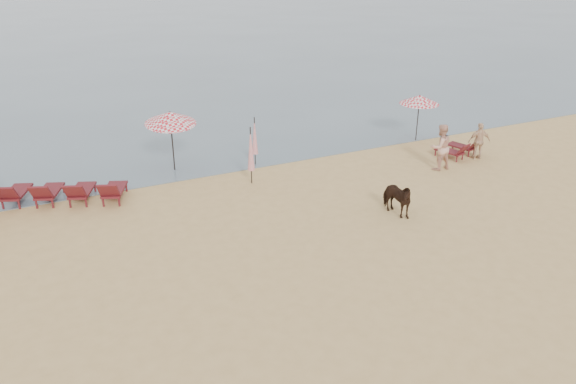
# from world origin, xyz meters

# --- Properties ---
(ground) EXTENTS (120.00, 120.00, 0.00)m
(ground) POSITION_xyz_m (0.00, 0.00, 0.00)
(ground) COLOR tan
(ground) RESTS_ON ground
(sea) EXTENTS (160.00, 140.00, 0.06)m
(sea) POSITION_xyz_m (0.00, 80.00, 0.00)
(sea) COLOR #51606B
(sea) RESTS_ON ground
(lounger_cluster_left) EXTENTS (4.53, 3.18, 0.66)m
(lounger_cluster_left) POSITION_xyz_m (-6.66, 9.81, 0.46)
(lounger_cluster_left) COLOR maroon
(lounger_cluster_left) RESTS_ON ground
(lounger_cluster_right) EXTENTS (1.88, 1.84, 0.54)m
(lounger_cluster_right) POSITION_xyz_m (9.52, 7.54, 0.38)
(lounger_cluster_right) COLOR maroon
(lounger_cluster_right) RESTS_ON ground
(umbrella_open_left_b) EXTENTS (2.04, 2.08, 2.60)m
(umbrella_open_left_b) POSITION_xyz_m (-2.24, 11.25, 2.25)
(umbrella_open_left_b) COLOR black
(umbrella_open_left_b) RESTS_ON ground
(umbrella_open_right) EXTENTS (1.82, 1.82, 2.22)m
(umbrella_open_right) POSITION_xyz_m (9.13, 10.08, 2.00)
(umbrella_open_right) COLOR black
(umbrella_open_right) RESTS_ON ground
(umbrella_closed_left) EXTENTS (0.28, 0.28, 2.29)m
(umbrella_closed_left) POSITION_xyz_m (0.14, 8.62, 1.41)
(umbrella_closed_left) COLOR black
(umbrella_closed_left) RESTS_ON ground
(umbrella_closed_right) EXTENTS (0.26, 0.26, 2.10)m
(umbrella_closed_right) POSITION_xyz_m (1.01, 10.37, 1.29)
(umbrella_closed_right) COLOR black
(umbrella_closed_right) RESTS_ON ground
(cow) EXTENTS (0.90, 1.59, 1.27)m
(cow) POSITION_xyz_m (3.57, 3.91, 0.63)
(cow) COLOR black
(cow) RESTS_ON ground
(beachgoer_right_a) EXTENTS (0.96, 0.76, 1.93)m
(beachgoer_right_a) POSITION_xyz_m (7.71, 6.70, 0.97)
(beachgoer_right_a) COLOR #DAA088
(beachgoer_right_a) RESTS_ON ground
(beachgoer_right_b) EXTENTS (1.03, 0.70, 1.62)m
(beachgoer_right_b) POSITION_xyz_m (10.04, 6.96, 0.81)
(beachgoer_right_b) COLOR #D6AB85
(beachgoer_right_b) RESTS_ON ground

